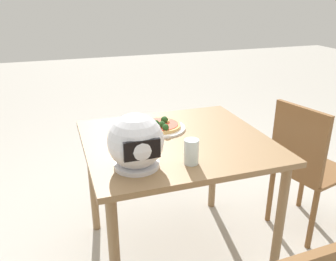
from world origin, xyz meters
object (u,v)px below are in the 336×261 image
object	(u,v)px
dining_table	(176,155)
pizza	(161,125)
chair_side	(305,163)
drinking_glass	(191,152)
motorcycle_helmet	(136,142)

from	to	relation	value
dining_table	pizza	size ratio (longest dim) A/B	4.11
chair_side	drinking_glass	bearing A→B (deg)	15.79
dining_table	motorcycle_helmet	distance (m)	0.44
pizza	chair_side	bearing A→B (deg)	167.01
motorcycle_helmet	pizza	bearing A→B (deg)	-120.75
motorcycle_helmet	drinking_glass	xyz separation A→B (m)	(-0.25, 0.05, -0.06)
motorcycle_helmet	chair_side	xyz separation A→B (m)	(-1.14, -0.20, -0.39)
dining_table	chair_side	xyz separation A→B (m)	(-0.86, 0.04, -0.17)
dining_table	chair_side	distance (m)	0.88
dining_table	pizza	world-z (taller)	pizza
pizza	motorcycle_helmet	distance (m)	0.49
chair_side	pizza	bearing A→B (deg)	-12.99
motorcycle_helmet	drinking_glass	size ratio (longest dim) A/B	2.12
dining_table	motorcycle_helmet	size ratio (longest dim) A/B	3.86
pizza	drinking_glass	distance (m)	0.46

